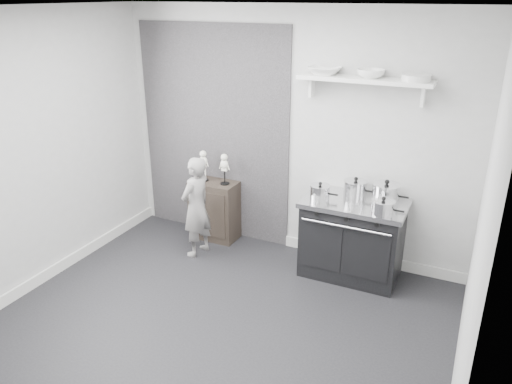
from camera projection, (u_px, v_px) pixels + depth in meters
ground at (211, 330)px, 4.44m from camera, size 4.00×4.00×0.00m
room_shell at (204, 148)px, 3.99m from camera, size 4.02×3.62×2.71m
wall_shelf at (364, 81)px, 4.78m from camera, size 1.30×0.26×0.24m
stove at (352, 238)px, 5.19m from camera, size 1.05×0.65×0.84m
side_cabinet at (215, 210)px, 6.00m from camera, size 0.55×0.32×0.72m
child at (196, 207)px, 5.54m from camera, size 0.34×0.46×1.16m
pot_front_left at (320, 192)px, 5.09m from camera, size 0.29×0.21×0.17m
pot_back_left at (355, 188)px, 5.13m from camera, size 0.33×0.24×0.21m
pot_back_right at (386, 193)px, 4.96m from camera, size 0.36×0.28×0.25m
pot_front_right at (383, 207)px, 4.71m from camera, size 0.31×0.23×0.18m
skeleton_full at (203, 163)px, 5.84m from camera, size 0.12×0.08×0.42m
skeleton_torso at (224, 167)px, 5.73m from camera, size 0.12×0.08×0.42m
bowl_large at (325, 71)px, 4.91m from camera, size 0.33×0.33×0.08m
bowl_small at (371, 74)px, 4.73m from camera, size 0.26×0.26×0.08m
plate_stack at (416, 78)px, 4.57m from camera, size 0.26×0.26×0.06m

